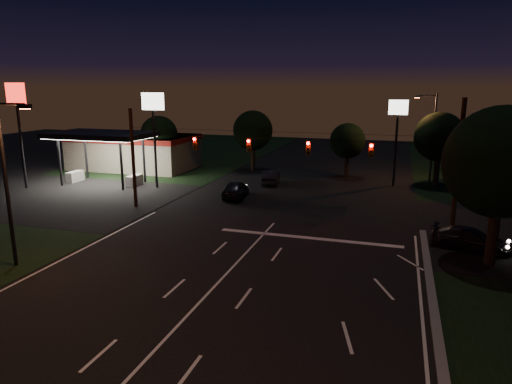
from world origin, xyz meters
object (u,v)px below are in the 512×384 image
at_px(car_oncoming_a, 236,189).
at_px(car_oncoming_b, 271,177).
at_px(car_cross, 471,239).
at_px(utility_pole_right, 451,235).
at_px(tree_right_near, 501,163).

relative_size(car_oncoming_a, car_oncoming_b, 1.10).
relative_size(car_oncoming_a, car_cross, 1.00).
xyz_separation_m(utility_pole_right, car_cross, (0.80, -2.67, 0.66)).
height_order(tree_right_near, car_oncoming_b, tree_right_near).
distance_m(utility_pole_right, car_oncoming_a, 18.13).
bearing_deg(car_cross, utility_pole_right, 30.55).
xyz_separation_m(car_oncoming_a, car_oncoming_b, (1.40, 6.70, -0.09)).
bearing_deg(car_oncoming_a, car_cross, 148.04).
bearing_deg(car_oncoming_b, tree_right_near, 127.41).
xyz_separation_m(utility_pole_right, car_oncoming_b, (-15.87, 12.16, 0.68)).
xyz_separation_m(car_oncoming_a, car_cross, (18.07, -8.13, -0.12)).
xyz_separation_m(utility_pole_right, tree_right_near, (1.53, -4.83, 5.68)).
distance_m(car_oncoming_a, car_cross, 19.82).
relative_size(utility_pole_right, tree_right_near, 1.03).
height_order(utility_pole_right, car_oncoming_a, utility_pole_right).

